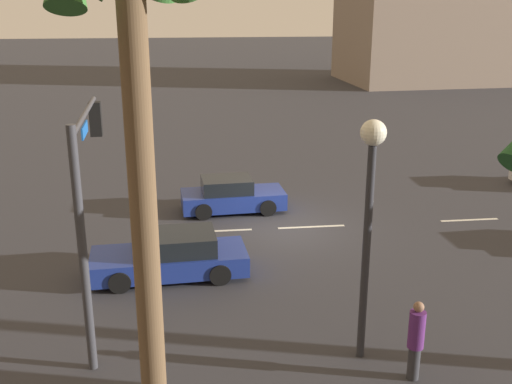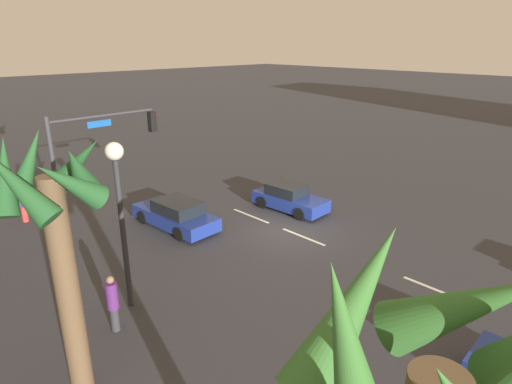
# 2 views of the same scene
# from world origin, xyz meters

# --- Properties ---
(ground_plane) EXTENTS (220.00, 220.00, 0.00)m
(ground_plane) POSITION_xyz_m (0.00, 0.00, 0.00)
(ground_plane) COLOR #333338
(lane_stripe_2) EXTENTS (2.25, 0.14, 0.01)m
(lane_stripe_2) POSITION_xyz_m (-7.06, 0.00, 0.01)
(lane_stripe_2) COLOR silver
(lane_stripe_2) RESTS_ON ground_plane
(lane_stripe_3) EXTENTS (2.47, 0.14, 0.01)m
(lane_stripe_3) POSITION_xyz_m (-0.98, 0.00, 0.01)
(lane_stripe_3) COLOR silver
(lane_stripe_3) RESTS_ON ground_plane
(lane_stripe_4) EXTENTS (2.58, 0.14, 0.01)m
(lane_stripe_4) POSITION_xyz_m (2.51, 0.00, 0.01)
(lane_stripe_4) COLOR silver
(lane_stripe_4) RESTS_ON ground_plane
(car_1) EXTENTS (4.09, 1.98, 1.36)m
(car_1) POSITION_xyz_m (1.78, -2.11, 0.62)
(car_1) COLOR navy
(car_1) RESTS_ON ground_plane
(car_2) EXTENTS (4.72, 2.13, 1.36)m
(car_2) POSITION_xyz_m (4.04, 3.48, 0.62)
(car_2) COLOR navy
(car_2) RESTS_ON ground_plane
(traffic_signal) EXTENTS (0.47, 5.25, 5.61)m
(traffic_signal) POSITION_xyz_m (5.84, 6.24, 3.85)
(traffic_signal) COLOR #38383D
(traffic_signal) RESTS_ON ground_plane
(streetlamp) EXTENTS (0.56, 0.56, 5.62)m
(streetlamp) POSITION_xyz_m (-0.40, 8.34, 3.99)
(streetlamp) COLOR #2D2D33
(streetlamp) RESTS_ON ground_plane
(pedestrian_0) EXTENTS (0.50, 0.50, 1.88)m
(pedestrian_0) POSITION_xyz_m (-1.30, 9.34, 0.99)
(pedestrian_0) COLOR #333338
(pedestrian_0) RESTS_ON ground_plane
(pedestrian_1) EXTENTS (0.56, 0.56, 1.93)m
(pedestrian_1) POSITION_xyz_m (9.74, 8.49, 1.01)
(pedestrian_1) COLOR #BF3833
(pedestrian_1) RESTS_ON ground_plane
(palm_tree_3) EXTENTS (2.61, 2.84, 6.74)m
(palm_tree_3) POSITION_xyz_m (-3.14, 11.20, 4.78)
(palm_tree_3) COLOR brown
(palm_tree_3) RESTS_ON ground_plane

